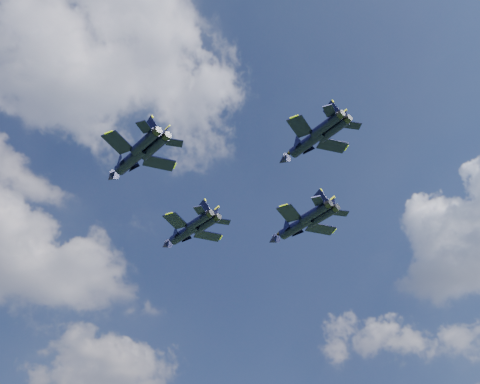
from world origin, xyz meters
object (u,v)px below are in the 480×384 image
object	(u,v)px
jet_right	(294,227)
jet_slot	(305,144)
jet_left	(130,161)
jet_lead	(183,234)

from	to	relation	value
jet_right	jet_slot	xyz separation A→B (m)	(-9.16, -22.91, -1.69)
jet_slot	jet_left	bearing A→B (deg)	134.89
jet_slot	jet_right	bearing A→B (deg)	50.15
jet_lead	jet_slot	world-z (taller)	jet_lead
jet_left	jet_slot	distance (m)	25.59
jet_left	jet_right	world-z (taller)	jet_right
jet_lead	jet_slot	size ratio (longest dim) A/B	1.11
jet_left	jet_lead	bearing A→B (deg)	34.24
jet_right	jet_slot	world-z (taller)	jet_right
jet_left	jet_slot	size ratio (longest dim) A/B	1.08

